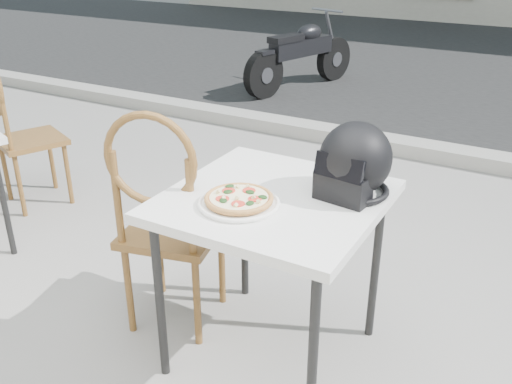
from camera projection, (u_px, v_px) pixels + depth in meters
The scene contains 10 objects.
ground at pixel (229, 351), 2.70m from camera, with size 80.00×80.00×0.00m, color gray.
street_asphalt at pixel (482, 66), 8.25m from camera, with size 30.00×8.00×0.00m, color black.
curb at pixel (406, 147), 5.05m from camera, with size 30.00×0.25×0.12m, color gray.
cafe_table_main at pixel (274, 212), 2.39m from camera, with size 0.86×0.86×0.82m.
plate at pixel (239, 203), 2.27m from camera, with size 0.37×0.37×0.02m.
pizza at pixel (239, 198), 2.26m from camera, with size 0.29×0.29×0.03m.
helmet at pixel (354, 163), 2.32m from camera, with size 0.34×0.35×0.31m.
cafe_chair_main at pixel (165, 212), 2.61m from camera, with size 0.53×0.53×1.15m.
cafe_chair_side at pixel (16, 123), 3.88m from camera, with size 0.55×0.55×1.10m.
motorcycle at pixel (301, 56), 6.96m from camera, with size 0.68×1.79×0.91m.
Camera 1 is at (1.15, -1.80, 1.82)m, focal length 40.00 mm.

